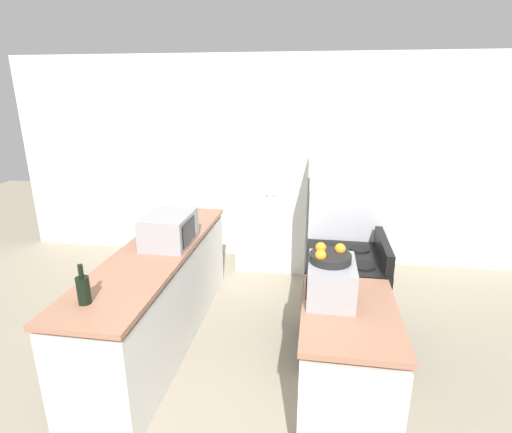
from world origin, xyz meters
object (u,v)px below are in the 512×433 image
refrigerator (345,229)px  wine_bottle (83,289)px  fruit_bowl (330,256)px  microwave (169,229)px  toaster_oven (331,280)px  stove (342,304)px  pantry_cabinet (273,190)px

refrigerator → wine_bottle: refrigerator is taller
fruit_bowl → refrigerator: bearing=82.5°
microwave → toaster_oven: bearing=-28.8°
stove → fruit_bowl: bearing=-103.0°
stove → wine_bottle: 2.04m
wine_bottle → toaster_oven: bearing=11.1°
toaster_oven → fruit_bowl: (-0.02, 0.01, 0.16)m
microwave → fruit_bowl: 1.55m
refrigerator → toaster_oven: refrigerator is taller
stove → toaster_oven: 0.92m
pantry_cabinet → wine_bottle: 2.83m
refrigerator → fruit_bowl: 1.52m
refrigerator → toaster_oven: size_ratio=4.18×
fruit_bowl → stove: bearing=77.0°
pantry_cabinet → toaster_oven: (0.65, -2.38, 0.01)m
microwave → wine_bottle: 1.07m
toaster_oven → fruit_bowl: 0.16m
wine_bottle → toaster_oven: 1.57m
microwave → fruit_bowl: bearing=-28.7°
refrigerator → microwave: 1.72m
wine_bottle → microwave: bearing=80.8°
pantry_cabinet → stove: pantry_cabinet is taller
refrigerator → pantry_cabinet: bearing=132.6°
refrigerator → fruit_bowl: bearing=-97.5°
microwave → fruit_bowl: fruit_bowl is taller
microwave → toaster_oven: size_ratio=1.26×
toaster_oven → fruit_bowl: size_ratio=1.53×
refrigerator → toaster_oven: bearing=-96.8°
toaster_oven → fruit_bowl: bearing=143.9°
wine_bottle → refrigerator: bearing=46.0°
microwave → refrigerator: bearing=25.0°
pantry_cabinet → wine_bottle: pantry_cabinet is taller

